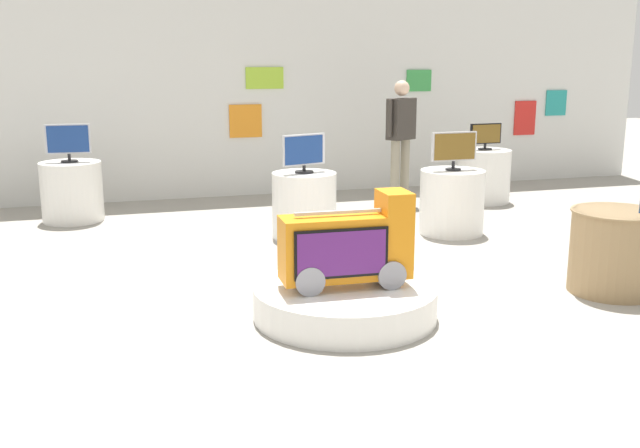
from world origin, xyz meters
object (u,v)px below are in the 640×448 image
novelty_firetruck_tv (348,249)px  tv_on_center_rear (454,148)px  main_display_pedestal (345,302)px  display_pedestal_right_rear (72,192)px  tv_on_right_rear (68,141)px  display_pedestal_left_rear (304,205)px  shopper_browsing_near_truck (401,133)px  tv_on_left_rear (304,152)px  tv_on_far_right (486,135)px  display_pedestal_center_rear (452,202)px  side_table_round (614,251)px  display_pedestal_far_right (483,176)px

novelty_firetruck_tv → tv_on_center_rear: 3.07m
main_display_pedestal → display_pedestal_right_rear: bearing=116.6°
main_display_pedestal → tv_on_right_rear: tv_on_right_rear is taller
tv_on_center_rear → tv_on_right_rear: bearing=155.1°
display_pedestal_left_rear → shopper_browsing_near_truck: shopper_browsing_near_truck is taller
novelty_firetruck_tv → shopper_browsing_near_truck: shopper_browsing_near_truck is taller
novelty_firetruck_tv → shopper_browsing_near_truck: size_ratio=0.60×
tv_on_left_rear → tv_on_far_right: bearing=23.6°
tv_on_left_rear → display_pedestal_center_rear: size_ratio=0.71×
novelty_firetruck_tv → side_table_round: bearing=-1.2°
novelty_firetruck_tv → tv_on_left_rear: (0.37, 2.57, 0.41)m
main_display_pedestal → tv_on_left_rear: bearing=81.5°
tv_on_center_rear → display_pedestal_far_right: size_ratio=0.74×
tv_on_right_rear → side_table_round: size_ratio=0.69×
side_table_round → shopper_browsing_near_truck: size_ratio=0.45×
tv_on_left_rear → tv_on_far_right: size_ratio=1.10×
tv_on_far_right → shopper_browsing_near_truck: bearing=178.2°
novelty_firetruck_tv → tv_on_center_rear: bearing=48.6°
novelty_firetruck_tv → shopper_browsing_near_truck: bearing=62.2°
tv_on_left_rear → tv_on_far_right: 3.18m
display_pedestal_center_rear → side_table_round: size_ratio=0.95×
display_pedestal_center_rear → shopper_browsing_near_truck: shopper_browsing_near_truck is taller
tv_on_left_rear → tv_on_right_rear: bearing=146.9°
shopper_browsing_near_truck → side_table_round: bearing=-85.5°
display_pedestal_left_rear → main_display_pedestal: bearing=-98.5°
main_display_pedestal → tv_on_far_right: size_ratio=3.04×
tv_on_left_rear → display_pedestal_center_rear: tv_on_left_rear is taller
tv_on_right_rear → shopper_browsing_near_truck: size_ratio=0.31×
display_pedestal_center_rear → display_pedestal_right_rear: 4.55m
tv_on_right_rear → display_pedestal_far_right: bearing=-3.6°
tv_on_center_rear → side_table_round: tv_on_center_rear is taller
tv_on_far_right → tv_on_center_rear: bearing=-128.9°
tv_on_right_rear → display_pedestal_center_rear: bearing=-24.8°
main_display_pedestal → display_pedestal_left_rear: 2.61m
display_pedestal_far_right → tv_on_left_rear: bearing=-156.3°
tv_on_left_rear → display_pedestal_far_right: bearing=23.7°
display_pedestal_left_rear → display_pedestal_right_rear: same height
main_display_pedestal → display_pedestal_left_rear: (0.38, 2.57, 0.24)m
shopper_browsing_near_truck → tv_on_far_right: bearing=-1.8°
display_pedestal_right_rear → tv_on_far_right: bearing=-3.7°
display_pedestal_left_rear → tv_on_right_rear: (-2.48, 1.61, 0.61)m
display_pedestal_left_rear → side_table_round: bearing=-52.9°
tv_on_right_rear → main_display_pedestal: bearing=-63.4°
novelty_firetruck_tv → side_table_round: 2.36m
main_display_pedestal → display_pedestal_right_rear: 4.69m
tv_on_right_rear → side_table_round: 6.19m
display_pedestal_left_rear → shopper_browsing_near_truck: bearing=37.9°
tv_on_center_rear → shopper_browsing_near_truck: size_ratio=0.32×
display_pedestal_center_rear → novelty_firetruck_tv: bearing=-131.4°
display_pedestal_left_rear → tv_on_center_rear: tv_on_center_rear is taller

